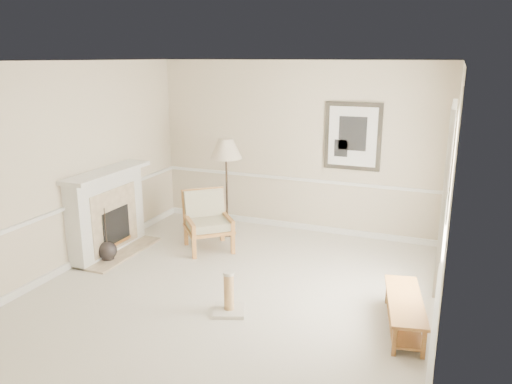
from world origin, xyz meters
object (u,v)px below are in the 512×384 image
armchair (207,218)px  scratching_post (229,300)px  floor_vase (107,251)px  bench (404,309)px  floor_lamp (226,151)px

armchair → scratching_post: bearing=-97.0°
floor_vase → bench: size_ratio=0.64×
bench → scratching_post: size_ratio=2.48×
floor_lamp → bench: floor_lamp is taller
armchair → bench: (3.18, -1.40, -0.25)m
floor_lamp → scratching_post: 3.00m
armchair → floor_lamp: (0.05, 0.65, 0.95)m
armchair → scratching_post: (1.21, -1.80, -0.33)m
floor_vase → floor_lamp: size_ratio=0.50×
armchair → floor_lamp: size_ratio=0.61×
floor_vase → bench: floor_vase is taller
floor_lamp → bench: 3.93m
floor_vase → armchair: 1.58m
scratching_post → floor_lamp: bearing=115.5°
bench → floor_vase: bearing=175.5°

